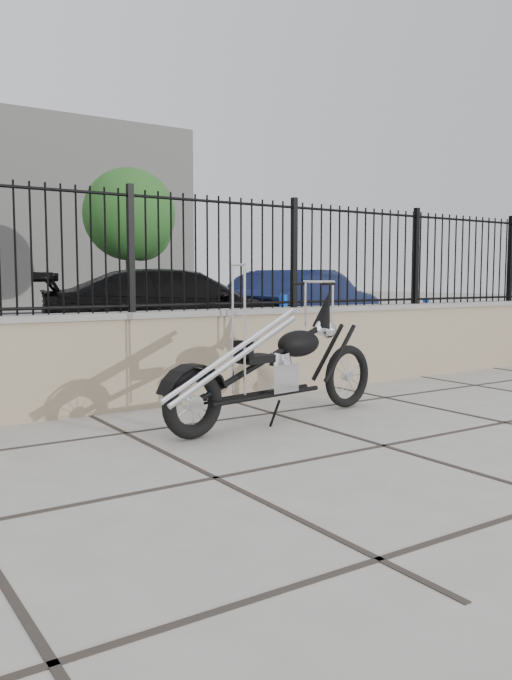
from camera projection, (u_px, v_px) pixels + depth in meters
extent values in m
plane|color=#99968E|center=(384.00, 446.00, 5.12)|extent=(90.00, 90.00, 0.00)
plane|color=black|center=(3.00, 334.00, 15.48)|extent=(30.00, 30.00, 0.00)
cube|color=gray|center=(219.00, 354.00, 7.15)|extent=(14.00, 0.36, 0.96)
cube|color=black|center=(219.00, 253.00, 7.05)|extent=(14.00, 0.08, 1.20)
imported|color=black|center=(184.00, 310.00, 11.86)|extent=(5.43, 3.62, 1.46)
imported|color=#111A40|center=(304.00, 306.00, 13.62)|extent=(4.69, 3.14, 1.46)
cylinder|color=#0B25B2|center=(283.00, 330.00, 9.92)|extent=(0.15, 0.15, 1.05)
cylinder|color=blue|center=(425.00, 326.00, 11.72)|extent=(0.14, 0.14, 0.92)
cylinder|color=#382619|center=(130.00, 276.00, 21.25)|extent=(0.27, 0.27, 2.74)
sphere|color=#33722A|center=(129.00, 210.00, 21.05)|extent=(2.92, 2.92, 2.92)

